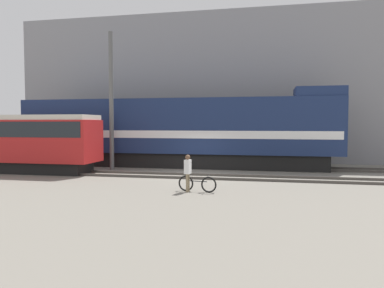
{
  "coord_description": "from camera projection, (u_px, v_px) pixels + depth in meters",
  "views": [
    {
      "loc": [
        4.42,
        -21.17,
        3.0
      ],
      "look_at": [
        0.02,
        0.07,
        1.8
      ],
      "focal_mm": 35.0,
      "sensor_mm": 36.0,
      "label": 1
    }
  ],
  "objects": [
    {
      "name": "bicycle",
      "position": [
        197.0,
        184.0,
        16.34
      ],
      "size": [
        1.75,
        0.46,
        0.76
      ],
      "color": "black",
      "rests_on": "ground"
    },
    {
      "name": "track_near",
      "position": [
        188.0,
        176.0,
        20.85
      ],
      "size": [
        60.0,
        1.5,
        0.14
      ],
      "color": "#47423D",
      "rests_on": "ground"
    },
    {
      "name": "utility_pole_left",
      "position": [
        111.0,
        101.0,
        24.1
      ],
      "size": [
        0.28,
        0.28,
        8.86
      ],
      "color": "#595959",
      "rests_on": "ground"
    },
    {
      "name": "building_backdrop",
      "position": [
        217.0,
        90.0,
        31.92
      ],
      "size": [
        32.67,
        6.0,
        11.72
      ],
      "color": "gray",
      "rests_on": "ground"
    },
    {
      "name": "ground_plane",
      "position": [
        191.0,
        175.0,
        21.76
      ],
      "size": [
        120.0,
        120.0,
        0.0
      ],
      "primitive_type": "plane",
      "color": "slate"
    },
    {
      "name": "freight_locomotive",
      "position": [
        178.0,
        131.0,
        25.8
      ],
      "size": [
        21.86,
        3.04,
        5.26
      ],
      "color": "black",
      "rests_on": "ground"
    },
    {
      "name": "person",
      "position": [
        188.0,
        169.0,
        16.3
      ],
      "size": [
        0.27,
        0.39,
        1.64
      ],
      "color": "#8C7A5B",
      "rests_on": "ground"
    },
    {
      "name": "streetcar",
      "position": [
        26.0,
        140.0,
        22.8
      ],
      "size": [
        9.03,
        2.54,
        3.5
      ],
      "color": "black",
      "rests_on": "ground"
    },
    {
      "name": "track_far",
      "position": [
        203.0,
        166.0,
        25.57
      ],
      "size": [
        60.0,
        1.51,
        0.14
      ],
      "color": "#47423D",
      "rests_on": "ground"
    }
  ]
}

